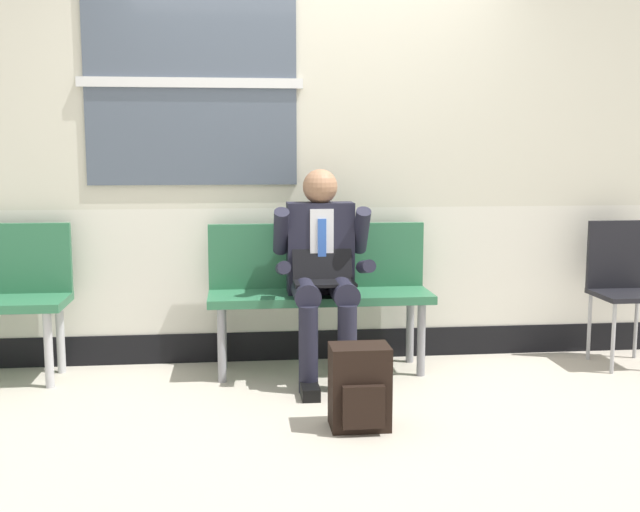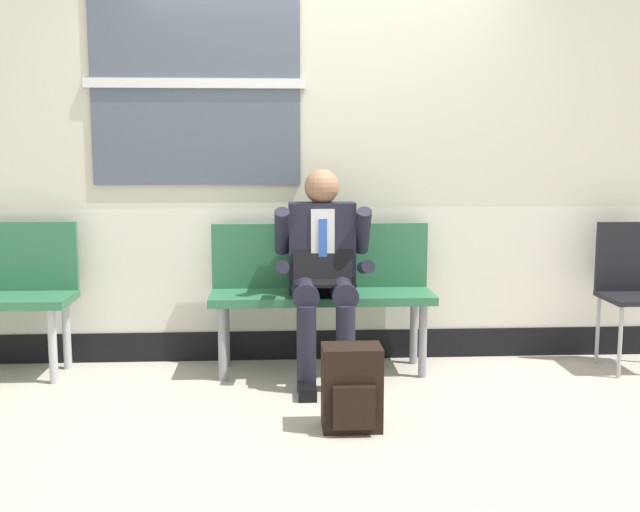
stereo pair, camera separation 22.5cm
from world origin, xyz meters
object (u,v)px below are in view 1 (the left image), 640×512
bench_with_person (319,283)px  backpack (360,388)px  folding_chair (621,279)px  person_seated (322,268)px

bench_with_person → backpack: bearing=-85.2°
bench_with_person → folding_chair: 1.93m
bench_with_person → person_seated: (-0.00, -0.20, 0.12)m
backpack → person_seated: bearing=95.9°
backpack → folding_chair: bearing=28.1°
bench_with_person → folding_chair: size_ratio=1.49×
bench_with_person → backpack: size_ratio=3.27×
person_seated → folding_chair: (1.93, 0.13, -0.12)m
folding_chair → backpack: bearing=-151.9°
person_seated → folding_chair: 1.94m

